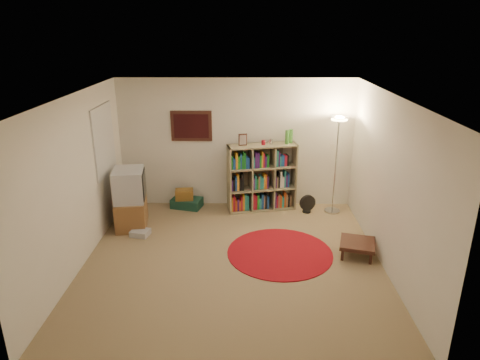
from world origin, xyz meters
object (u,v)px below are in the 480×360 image
Objects in this scene: bookshelf at (261,179)px; tv_stand at (131,199)px; suitcase at (187,203)px; floor_lamp at (338,133)px; side_table at (357,244)px; floor_fan at (307,204)px.

tv_stand is at bearing -173.25° from bookshelf.
tv_stand reaches higher than suitcase.
floor_lamp is at bearing 1.92° from tv_stand.
bookshelf is at bearing 12.50° from suitcase.
floor_lamp is at bearing 11.22° from suitcase.
suitcase is (0.86, 0.85, -0.42)m from tv_stand.
bookshelf is 2.46× the size of side_table.
side_table is (3.77, -1.00, -0.31)m from tv_stand.
tv_stand is (-2.32, -0.80, -0.12)m from bookshelf.
suitcase is (-1.45, 0.05, -0.54)m from bookshelf.
bookshelf reaches higher than side_table.
floor_lamp is at bearing -12.71° from floor_fan.
floor_lamp is 3.91m from tv_stand.
suitcase is 1.02× the size of side_table.
floor_lamp is 3.20m from suitcase.
suitcase is (-2.35, 0.22, -0.09)m from floor_fan.
side_table is at bearing -87.85° from floor_lamp.
bookshelf is at bearing 128.89° from side_table.
suitcase is at bearing 176.60° from floor_lamp.
suitcase is (-2.84, 0.17, -1.46)m from floor_lamp.
floor_fan is at bearing 2.60° from tv_stand.
side_table is (0.56, -1.64, 0.02)m from floor_fan.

